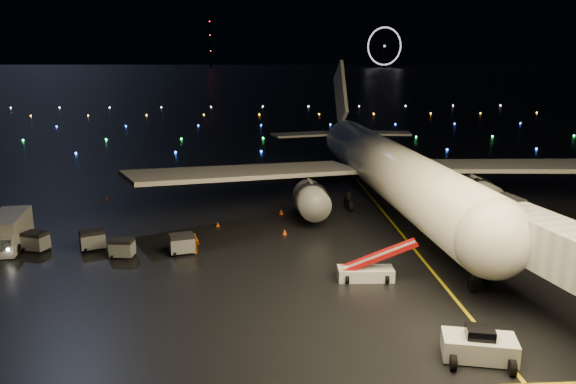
# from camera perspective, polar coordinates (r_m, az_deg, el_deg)

# --- Properties ---
(ground) EXTENTS (2000.00, 2000.00, 0.00)m
(ground) POSITION_cam_1_polar(r_m,az_deg,el_deg) (335.25, -3.10, 10.90)
(ground) COLOR black
(ground) RESTS_ON ground
(lane_centre) EXTENTS (0.25, 80.00, 0.02)m
(lane_centre) POSITION_cam_1_polar(r_m,az_deg,el_deg) (54.24, 11.48, -4.21)
(lane_centre) COLOR yellow
(lane_centre) RESTS_ON ground
(airliner) EXTENTS (58.61, 56.01, 15.73)m
(airliner) POSITION_cam_1_polar(r_m,az_deg,el_deg) (62.63, 9.57, 5.65)
(airliner) COLOR silver
(airliner) RESTS_ON ground
(pushback_tug) EXTENTS (4.33, 2.93, 1.89)m
(pushback_tug) POSITION_cam_1_polar(r_m,az_deg,el_deg) (33.87, 18.86, -14.34)
(pushback_tug) COLOR silver
(pushback_tug) RESTS_ON ground
(belt_loader) EXTENTS (6.17, 1.92, 2.96)m
(belt_loader) POSITION_cam_1_polar(r_m,az_deg,el_deg) (42.69, 7.93, -6.96)
(belt_loader) COLOR silver
(belt_loader) RESTS_ON ground
(service_truck) EXTENTS (3.61, 8.34, 2.97)m
(service_truck) POSITION_cam_1_polar(r_m,az_deg,el_deg) (55.10, -26.48, -3.53)
(service_truck) COLOR silver
(service_truck) RESTS_ON ground
(crew_c) EXTENTS (1.05, 0.96, 1.73)m
(crew_c) POSITION_cam_1_polar(r_m,az_deg,el_deg) (48.66, -9.45, -5.16)
(crew_c) COLOR orange
(crew_c) RESTS_ON ground
(safety_cone_0) EXTENTS (0.55, 0.55, 0.55)m
(safety_cone_0) POSITION_cam_1_polar(r_m,az_deg,el_deg) (53.00, -0.36, -4.06)
(safety_cone_0) COLOR #EA480A
(safety_cone_0) RESTS_ON ground
(safety_cone_1) EXTENTS (0.61, 0.61, 0.54)m
(safety_cone_1) POSITION_cam_1_polar(r_m,az_deg,el_deg) (59.71, -0.70, -2.01)
(safety_cone_1) COLOR #EA480A
(safety_cone_1) RESTS_ON ground
(safety_cone_2) EXTENTS (0.51, 0.51, 0.45)m
(safety_cone_2) POSITION_cam_1_polar(r_m,az_deg,el_deg) (55.90, -7.15, -3.27)
(safety_cone_2) COLOR #EA480A
(safety_cone_2) RESTS_ON ground
(safety_cone_3) EXTENTS (0.54, 0.54, 0.48)m
(safety_cone_3) POSITION_cam_1_polar(r_m,az_deg,el_deg) (68.57, -18.00, -0.64)
(safety_cone_3) COLOR #EA480A
(safety_cone_3) RESTS_ON ground
(ferris_wheel) EXTENTS (49.33, 16.80, 52.00)m
(ferris_wheel) POSITION_cam_1_polar(r_m,az_deg,el_deg) (774.18, 9.78, 14.25)
(ferris_wheel) COLOR black
(ferris_wheel) RESTS_ON ground
(radio_mast) EXTENTS (1.80, 1.80, 64.00)m
(radio_mast) POSITION_cam_1_polar(r_m,az_deg,el_deg) (777.18, -7.91, 14.75)
(radio_mast) COLOR black
(radio_mast) RESTS_ON ground
(taxiway_lights) EXTENTS (164.00, 92.00, 0.36)m
(taxiway_lights) POSITION_cam_1_polar(r_m,az_deg,el_deg) (141.79, -2.66, 7.12)
(taxiway_lights) COLOR black
(taxiway_lights) RESTS_ON ground
(baggage_cart_0) EXTENTS (2.34, 1.91, 1.73)m
(baggage_cart_0) POSITION_cam_1_polar(r_m,az_deg,el_deg) (48.66, -10.72, -5.22)
(baggage_cart_0) COLOR gray
(baggage_cart_0) RESTS_ON ground
(baggage_cart_1) EXTENTS (2.03, 1.54, 1.60)m
(baggage_cart_1) POSITION_cam_1_polar(r_m,az_deg,el_deg) (49.01, -16.49, -5.50)
(baggage_cart_1) COLOR gray
(baggage_cart_1) RESTS_ON ground
(baggage_cart_2) EXTENTS (2.44, 2.14, 1.72)m
(baggage_cart_2) POSITION_cam_1_polar(r_m,az_deg,el_deg) (51.72, -19.26, -4.62)
(baggage_cart_2) COLOR gray
(baggage_cart_2) RESTS_ON ground
(baggage_cart_3) EXTENTS (2.35, 2.00, 1.69)m
(baggage_cart_3) POSITION_cam_1_polar(r_m,az_deg,el_deg) (53.17, -24.26, -4.61)
(baggage_cart_3) COLOR gray
(baggage_cart_3) RESTS_ON ground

